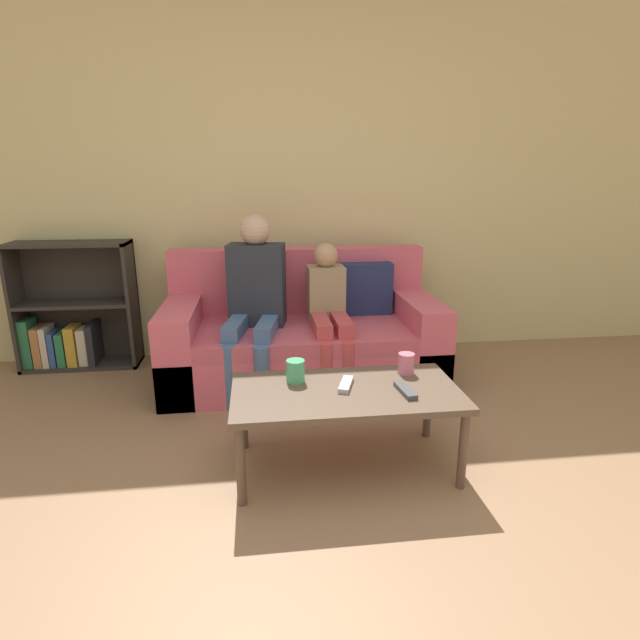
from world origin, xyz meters
TOP-DOWN VIEW (x-y plane):
  - ground_plane at (0.00, 0.00)m, footprint 22.00×22.00m
  - wall_back at (0.00, 2.56)m, footprint 12.00×0.06m
  - couch at (0.06, 1.99)m, footprint 1.78×0.87m
  - bookshelf at (-1.55, 2.41)m, footprint 0.79×0.28m
  - coffee_table at (0.15, 0.85)m, footprint 1.03×0.54m
  - person_adult at (-0.25, 1.91)m, footprint 0.42×0.65m
  - person_child at (0.21, 1.86)m, footprint 0.24×0.61m
  - cup_near at (0.47, 1.00)m, footprint 0.08×0.08m
  - cup_far at (-0.07, 0.97)m, footprint 0.09×0.09m
  - tv_remote_0 at (0.41, 0.78)m, footprint 0.07×0.17m
  - tv_remote_1 at (0.15, 0.88)m, footprint 0.10×0.18m

SIDE VIEW (x-z plane):
  - ground_plane at x=0.00m, z-range 0.00..0.00m
  - couch at x=0.06m, z-range -0.14..0.69m
  - coffee_table at x=0.15m, z-range 0.16..0.55m
  - bookshelf at x=-1.55m, z-range -0.09..0.80m
  - tv_remote_0 at x=0.41m, z-range 0.39..0.41m
  - tv_remote_1 at x=0.15m, z-range 0.39..0.41m
  - cup_near at x=0.47m, z-range 0.39..0.49m
  - cup_far at x=-0.07m, z-range 0.39..0.50m
  - person_child at x=0.21m, z-range 0.05..0.96m
  - person_adult at x=-0.25m, z-range 0.07..1.17m
  - wall_back at x=0.00m, z-range 0.00..2.60m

